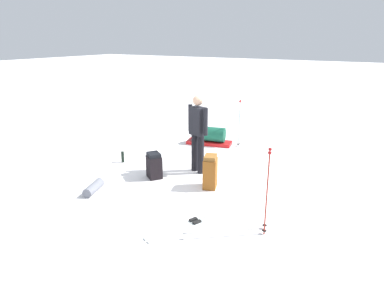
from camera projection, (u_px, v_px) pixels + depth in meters
name	position (u px, v px, depth m)	size (l,w,h in m)	color
ground_plane	(192.00, 175.00, 7.38)	(80.00, 80.00, 0.00)	white
skier_standing	(198.00, 130.00, 7.28)	(0.31, 0.55, 1.70)	black
ski_pair_near	(195.00, 222.00, 5.48)	(1.72, 0.86, 0.05)	silver
backpack_large_dark	(210.00, 172.00, 6.68)	(0.40, 0.34, 0.67)	brown
backpack_bright	(154.00, 166.00, 7.17)	(0.40, 0.42, 0.55)	black
ski_poles_planted_near	(267.00, 187.00, 5.02)	(0.22, 0.12, 1.33)	maroon
ski_poles_planted_far	(239.00, 121.00, 9.13)	(0.17, 0.10, 1.26)	#ADBCBC
gear_sled	(209.00, 136.00, 9.45)	(0.71, 1.29, 0.49)	red
sleeping_mat_rolled	(94.00, 188.00, 6.54)	(0.18, 0.18, 0.55)	slate
thermos_bottle	(123.00, 157.00, 8.10)	(0.07, 0.07, 0.26)	black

